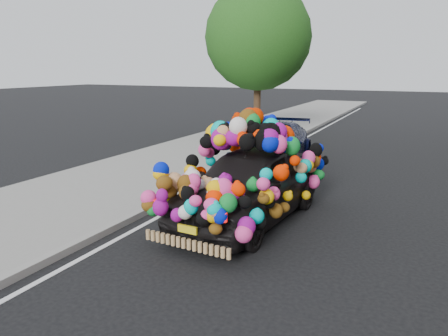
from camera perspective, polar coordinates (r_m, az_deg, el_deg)
The scene contains 6 objects.
ground at distance 8.13m, azimuth 4.74°, elevation -7.73°, with size 100.00×100.00×0.00m, color black.
sidewalk at distance 10.36m, azimuth -18.11°, elevation -3.40°, with size 4.00×60.00×0.12m, color gray.
kerb at distance 9.16m, azimuth -9.17°, elevation -5.02°, with size 0.15×60.00×0.13m, color gray.
tree_near_sidewalk at distance 17.87m, azimuth 4.49°, elevation 16.72°, with size 4.20×4.20×6.13m.
plush_art_car at distance 8.26m, azimuth 3.40°, elevation 0.20°, with size 2.35×4.46×2.05m.
navy_sedan at distance 12.50m, azimuth 6.33°, elevation 2.73°, with size 1.83×4.49×1.30m, color black.
Camera 1 is at (2.67, -7.12, 2.89)m, focal length 35.00 mm.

